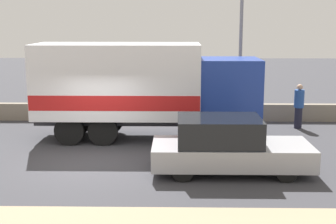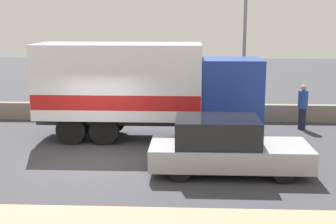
% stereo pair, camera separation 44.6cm
% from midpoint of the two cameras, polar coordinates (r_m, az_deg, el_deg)
% --- Properties ---
extents(ground_plane, '(80.00, 80.00, 0.00)m').
position_cam_midpoint_polar(ground_plane, '(14.51, -9.88, -6.08)').
color(ground_plane, '#38383D').
extents(stone_wall_backdrop, '(60.00, 0.35, 0.73)m').
position_cam_midpoint_polar(stone_wall_backdrop, '(20.31, -6.69, 0.01)').
color(stone_wall_backdrop, gray).
rests_on(stone_wall_backdrop, ground_plane).
extents(street_lamp, '(0.56, 0.28, 7.21)m').
position_cam_midpoint_polar(street_lamp, '(19.42, 8.26, 10.73)').
color(street_lamp, slate).
rests_on(street_lamp, ground_plane).
extents(box_truck, '(7.94, 2.35, 3.45)m').
position_cam_midpoint_polar(box_truck, '(16.75, -4.18, 2.99)').
color(box_truck, navy).
rests_on(box_truck, ground_plane).
extents(car_hatchback, '(4.46, 1.88, 1.58)m').
position_cam_midpoint_polar(car_hatchback, '(13.30, 6.24, -4.13)').
color(car_hatchback, '#9E9EA3').
rests_on(car_hatchback, ground_plane).
extents(pedestrian, '(0.39, 0.39, 1.78)m').
position_cam_midpoint_polar(pedestrian, '(19.22, 15.02, 0.76)').
color(pedestrian, '#1E1E2D').
rests_on(pedestrian, ground_plane).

